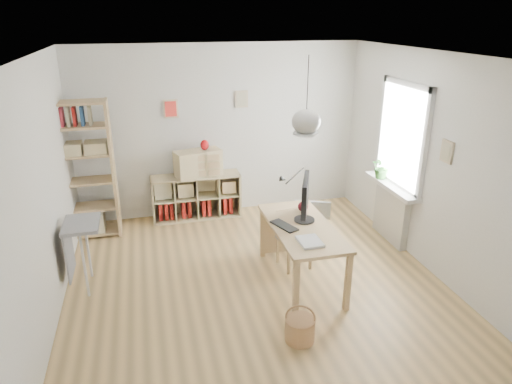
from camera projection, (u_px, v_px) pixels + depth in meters
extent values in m
plane|color=tan|center=(254.00, 279.00, 5.69)|extent=(4.50, 4.50, 0.00)
plane|color=white|center=(220.00, 131.00, 7.23)|extent=(4.50, 0.00, 4.50)
plane|color=white|center=(331.00, 283.00, 3.17)|extent=(4.50, 0.00, 4.50)
plane|color=white|center=(42.00, 196.00, 4.69)|extent=(0.00, 4.50, 4.50)
plane|color=white|center=(428.00, 163.00, 5.71)|extent=(0.00, 4.50, 4.50)
plane|color=white|center=(254.00, 55.00, 4.71)|extent=(4.50, 4.50, 0.00)
cylinder|color=black|center=(308.00, 88.00, 4.82)|extent=(0.01, 0.01, 0.68)
ellipsoid|color=silver|center=(306.00, 122.00, 4.95)|extent=(0.32, 0.32, 0.27)
cube|color=white|center=(403.00, 136.00, 6.17)|extent=(0.03, 1.00, 1.30)
cube|color=white|center=(425.00, 147.00, 5.68)|extent=(0.06, 0.08, 1.46)
cube|color=white|center=(382.00, 127.00, 6.65)|extent=(0.06, 0.08, 1.46)
cube|color=white|center=(408.00, 84.00, 5.91)|extent=(0.06, 1.16, 0.08)
cube|color=white|center=(396.00, 184.00, 6.42)|extent=(0.06, 1.16, 0.08)
cube|color=silver|center=(391.00, 214.00, 6.58)|extent=(0.10, 0.80, 0.80)
cube|color=white|center=(391.00, 186.00, 6.42)|extent=(0.22, 1.20, 0.06)
cube|color=tan|center=(302.00, 227.00, 5.42)|extent=(0.70, 1.50, 0.04)
cube|color=tan|center=(296.00, 290.00, 4.85)|extent=(0.06, 0.06, 0.71)
cube|color=tan|center=(262.00, 233.00, 6.12)|extent=(0.06, 0.06, 0.71)
cube|color=tan|center=(348.00, 282.00, 4.99)|extent=(0.06, 0.06, 0.71)
cube|color=tan|center=(305.00, 228.00, 6.25)|extent=(0.06, 0.06, 0.71)
cube|color=#C9B884|center=(197.00, 216.00, 7.43)|extent=(1.40, 0.38, 0.03)
cube|color=#C9B884|center=(195.00, 176.00, 7.18)|extent=(1.40, 0.38, 0.03)
cube|color=#C9B884|center=(153.00, 201.00, 7.15)|extent=(0.03, 0.38, 0.72)
cube|color=#C9B884|center=(238.00, 193.00, 7.46)|extent=(0.03, 0.38, 0.72)
cube|color=#C9B884|center=(195.00, 193.00, 7.46)|extent=(1.40, 0.02, 0.72)
cube|color=maroon|center=(160.00, 209.00, 7.25)|extent=(0.06, 0.26, 0.30)
cube|color=maroon|center=(166.00, 209.00, 7.27)|extent=(0.05, 0.26, 0.30)
cube|color=maroon|center=(171.00, 208.00, 7.29)|extent=(0.05, 0.26, 0.30)
cube|color=maroon|center=(183.00, 207.00, 7.33)|extent=(0.05, 0.26, 0.30)
cube|color=maroon|center=(189.00, 207.00, 7.35)|extent=(0.05, 0.26, 0.30)
cube|color=maroon|center=(203.00, 205.00, 7.40)|extent=(0.06, 0.26, 0.30)
cube|color=maroon|center=(208.00, 205.00, 7.43)|extent=(0.06, 0.26, 0.30)
cube|color=maroon|center=(224.00, 203.00, 7.48)|extent=(0.06, 0.26, 0.30)
cube|color=maroon|center=(229.00, 203.00, 7.50)|extent=(0.05, 0.26, 0.30)
cube|color=tan|center=(57.00, 173.00, 6.41)|extent=(0.04, 0.38, 2.00)
cube|color=tan|center=(113.00, 169.00, 6.58)|extent=(0.04, 0.38, 2.00)
cube|color=tan|center=(94.00, 231.00, 6.84)|extent=(0.76, 0.38, 0.03)
cube|color=tan|center=(91.00, 207.00, 6.70)|extent=(0.76, 0.38, 0.03)
cube|color=tan|center=(87.00, 181.00, 6.55)|extent=(0.76, 0.38, 0.03)
cube|color=tan|center=(83.00, 154.00, 6.40)|extent=(0.76, 0.38, 0.03)
cube|color=tan|center=(79.00, 126.00, 6.26)|extent=(0.76, 0.38, 0.03)
cube|color=tan|center=(76.00, 102.00, 6.14)|extent=(0.76, 0.38, 0.03)
cube|color=navy|center=(56.00, 117.00, 6.14)|extent=(0.04, 0.18, 0.26)
cube|color=maroon|center=(62.00, 117.00, 6.16)|extent=(0.04, 0.18, 0.26)
cube|color=#BCB38F|center=(68.00, 116.00, 6.18)|extent=(0.04, 0.18, 0.26)
cube|color=maroon|center=(75.00, 116.00, 6.19)|extent=(0.04, 0.18, 0.26)
cube|color=navy|center=(82.00, 116.00, 6.22)|extent=(0.04, 0.18, 0.26)
cube|color=#BCB38F|center=(90.00, 115.00, 6.24)|extent=(0.04, 0.18, 0.26)
cube|color=gray|center=(81.00, 224.00, 5.26)|extent=(0.40, 0.55, 0.04)
cylinder|color=silver|center=(84.00, 265.00, 5.22)|extent=(0.03, 0.03, 0.82)
cylinder|color=silver|center=(88.00, 247.00, 5.61)|extent=(0.03, 0.03, 0.82)
cube|color=gray|center=(69.00, 251.00, 5.34)|extent=(0.02, 0.50, 0.62)
cube|color=gray|center=(294.00, 239.00, 5.86)|extent=(0.42, 0.42, 0.05)
cube|color=tan|center=(289.00, 261.00, 5.75)|extent=(0.04, 0.04, 0.37)
cube|color=tan|center=(278.00, 250.00, 6.02)|extent=(0.04, 0.04, 0.37)
cube|color=tan|center=(310.00, 256.00, 5.86)|extent=(0.04, 0.04, 0.37)
cube|color=tan|center=(299.00, 246.00, 6.13)|extent=(0.04, 0.04, 0.37)
cube|color=tan|center=(289.00, 220.00, 5.93)|extent=(0.37, 0.09, 0.33)
cylinder|color=#997445|center=(300.00, 330.00, 4.60)|extent=(0.30, 0.30, 0.25)
torus|color=#997445|center=(300.00, 318.00, 4.54)|extent=(0.29, 0.13, 0.31)
cube|color=silver|center=(310.00, 244.00, 6.56)|extent=(0.64, 0.56, 0.02)
cube|color=silver|center=(292.00, 234.00, 6.55)|extent=(0.17, 0.35, 0.28)
cube|color=silver|center=(328.00, 237.00, 6.47)|extent=(0.17, 0.35, 0.28)
cube|color=silver|center=(309.00, 241.00, 6.35)|extent=(0.50, 0.23, 0.28)
cube|color=silver|center=(311.00, 230.00, 6.67)|extent=(0.50, 0.23, 0.28)
cube|color=silver|center=(312.00, 210.00, 6.72)|extent=(0.56, 0.38, 0.34)
sphere|color=gold|center=(301.00, 232.00, 6.46)|extent=(0.12, 0.12, 0.12)
sphere|color=#174CA1|center=(317.00, 230.00, 6.52)|extent=(0.12, 0.12, 0.12)
sphere|color=#CD6619|center=(309.00, 232.00, 6.47)|extent=(0.12, 0.12, 0.12)
sphere|color=green|center=(321.00, 235.00, 6.40)|extent=(0.12, 0.12, 0.12)
cylinder|color=black|center=(304.00, 220.00, 5.53)|extent=(0.25, 0.25, 0.02)
cylinder|color=black|center=(304.00, 215.00, 5.51)|extent=(0.06, 0.06, 0.11)
cube|color=black|center=(305.00, 195.00, 5.41)|extent=(0.30, 0.60, 0.41)
cube|color=black|center=(284.00, 226.00, 5.38)|extent=(0.28, 0.41, 0.02)
cylinder|color=black|center=(306.00, 203.00, 6.01)|extent=(0.06, 0.06, 0.04)
cylinder|color=black|center=(307.00, 188.00, 5.93)|extent=(0.02, 0.02, 0.41)
cone|color=black|center=(283.00, 179.00, 5.70)|extent=(0.10, 0.07, 0.10)
sphere|color=#470910|center=(303.00, 206.00, 5.78)|extent=(0.13, 0.13, 0.13)
cube|color=white|center=(310.00, 242.00, 5.00)|extent=(0.25, 0.30, 0.03)
cube|color=#C9B884|center=(198.00, 163.00, 7.11)|extent=(0.77, 0.49, 0.40)
ellipsoid|color=#9D0D10|center=(205.00, 145.00, 7.03)|extent=(0.13, 0.13, 0.16)
imported|color=#285B22|center=(382.00, 167.00, 6.58)|extent=(0.34, 0.30, 0.34)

